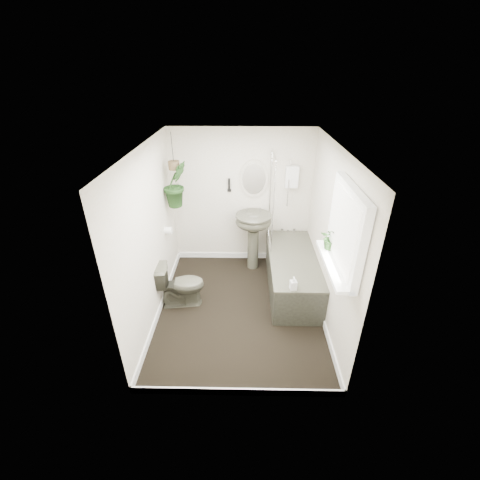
{
  "coord_description": "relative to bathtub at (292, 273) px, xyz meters",
  "views": [
    {
      "loc": [
        0.07,
        -3.6,
        3.11
      ],
      "look_at": [
        0.0,
        0.15,
        1.05
      ],
      "focal_mm": 24.0,
      "sensor_mm": 36.0,
      "label": 1
    }
  ],
  "objects": [
    {
      "name": "toilet_roll_holder",
      "position": [
        -1.9,
        0.2,
        0.61
      ],
      "size": [
        0.11,
        0.11,
        0.11
      ],
      "primitive_type": "cylinder",
      "rotation": [
        0.0,
        1.57,
        0.0
      ],
      "color": "white",
      "rests_on": "wall_left"
    },
    {
      "name": "wall_right",
      "position": [
        0.36,
        -0.5,
        0.86
      ],
      "size": [
        0.02,
        2.8,
        2.3
      ],
      "primitive_type": "cube",
      "color": "silver",
      "rests_on": "ground"
    },
    {
      "name": "pedestal_sink",
      "position": [
        -0.6,
        0.6,
        0.21
      ],
      "size": [
        0.65,
        0.57,
        1.0
      ],
      "primitive_type": null,
      "rotation": [
        0.0,
        0.0,
        0.13
      ],
      "color": "#414134",
      "rests_on": "floor"
    },
    {
      "name": "ceiling",
      "position": [
        -0.8,
        -0.5,
        2.02
      ],
      "size": [
        2.3,
        2.8,
        0.02
      ],
      "primitive_type": "cube",
      "color": "white",
      "rests_on": "ground"
    },
    {
      "name": "soap_bottle",
      "position": [
        -0.11,
        -0.79,
        0.38
      ],
      "size": [
        0.09,
        0.09,
        0.18
      ],
      "primitive_type": "imported",
      "rotation": [
        0.0,
        0.0,
        0.13
      ],
      "color": "#282525",
      "rests_on": "bathtub"
    },
    {
      "name": "sill_plant",
      "position": [
        0.25,
        -0.9,
        1.09
      ],
      "size": [
        0.31,
        0.29,
        0.27
      ],
      "primitive_type": "imported",
      "rotation": [
        0.0,
        0.0,
        -0.42
      ],
      "color": "black",
      "rests_on": "window_sill"
    },
    {
      "name": "skirting",
      "position": [
        -0.8,
        -0.5,
        -0.24
      ],
      "size": [
        2.3,
        2.8,
        0.1
      ],
      "primitive_type": "cube",
      "color": "white",
      "rests_on": "floor"
    },
    {
      "name": "wall_sconce",
      "position": [
        -1.0,
        0.86,
        1.11
      ],
      "size": [
        0.04,
        0.04,
        0.22
      ],
      "primitive_type": "cylinder",
      "color": "black",
      "rests_on": "wall_back"
    },
    {
      "name": "hanging_pot",
      "position": [
        -1.77,
        0.45,
        1.54
      ],
      "size": [
        0.16,
        0.16,
        0.12
      ],
      "primitive_type": "cylinder",
      "color": "brown",
      "rests_on": "ceiling"
    },
    {
      "name": "toilet",
      "position": [
        -1.65,
        -0.39,
        0.04
      ],
      "size": [
        0.7,
        0.46,
        0.67
      ],
      "primitive_type": "imported",
      "rotation": [
        0.0,
        0.0,
        1.7
      ],
      "color": "#414134",
      "rests_on": "floor"
    },
    {
      "name": "bath_screen",
      "position": [
        -0.33,
        0.49,
        0.99
      ],
      "size": [
        0.04,
        0.72,
        1.4
      ],
      "primitive_type": null,
      "color": "silver",
      "rests_on": "bathtub"
    },
    {
      "name": "oval_mirror",
      "position": [
        -0.6,
        0.87,
        1.21
      ],
      "size": [
        0.46,
        0.03,
        0.62
      ],
      "primitive_type": "ellipsoid",
      "color": "#BDB4A0",
      "rests_on": "wall_back"
    },
    {
      "name": "bathtub",
      "position": [
        0.0,
        0.0,
        0.0
      ],
      "size": [
        0.72,
        1.72,
        0.58
      ],
      "primitive_type": null,
      "color": "#414134",
      "rests_on": "floor"
    },
    {
      "name": "window_recess",
      "position": [
        0.29,
        -1.2,
        1.36
      ],
      "size": [
        0.08,
        1.0,
        0.9
      ],
      "primitive_type": "cube",
      "color": "white",
      "rests_on": "wall_right"
    },
    {
      "name": "hanging_plant",
      "position": [
        -1.77,
        0.45,
        1.26
      ],
      "size": [
        0.49,
        0.48,
        0.69
      ],
      "primitive_type": "imported",
      "rotation": [
        0.0,
        0.0,
        0.73
      ],
      "color": "black",
      "rests_on": "ceiling"
    },
    {
      "name": "wall_left",
      "position": [
        -1.96,
        -0.5,
        0.86
      ],
      "size": [
        0.02,
        2.8,
        2.3
      ],
      "primitive_type": "cube",
      "color": "silver",
      "rests_on": "ground"
    },
    {
      "name": "window_sill",
      "position": [
        0.22,
        -1.2,
        0.94
      ],
      "size": [
        0.18,
        1.0,
        0.04
      ],
      "primitive_type": "cube",
      "color": "white",
      "rests_on": "wall_right"
    },
    {
      "name": "wall_front",
      "position": [
        -0.8,
        -1.91,
        0.86
      ],
      "size": [
        2.3,
        0.02,
        2.3
      ],
      "primitive_type": "cube",
      "color": "silver",
      "rests_on": "ground"
    },
    {
      "name": "shower_box",
      "position": [
        0.0,
        0.84,
        1.26
      ],
      "size": [
        0.2,
        0.1,
        0.35
      ],
      "primitive_type": "cube",
      "color": "white",
      "rests_on": "wall_back"
    },
    {
      "name": "wall_back",
      "position": [
        -0.8,
        0.91,
        0.86
      ],
      "size": [
        2.3,
        0.02,
        2.3
      ],
      "primitive_type": "cube",
      "color": "silver",
      "rests_on": "ground"
    },
    {
      "name": "floor",
      "position": [
        -0.8,
        -0.5,
        -0.3
      ],
      "size": [
        2.3,
        2.8,
        0.02
      ],
      "primitive_type": "cube",
      "color": "black",
      "rests_on": "ground"
    },
    {
      "name": "window_blinds",
      "position": [
        0.24,
        -1.2,
        1.36
      ],
      "size": [
        0.01,
        0.86,
        0.76
      ],
      "primitive_type": "cube",
      "color": "white",
      "rests_on": "wall_right"
    }
  ]
}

